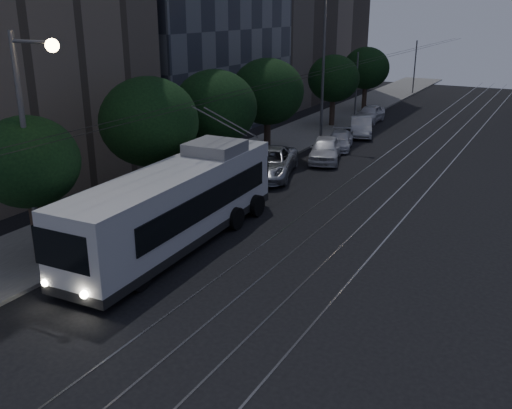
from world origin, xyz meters
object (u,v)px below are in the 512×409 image
at_px(car_white_c, 361,126).
at_px(car_white_d, 370,114).
at_px(trolleybus, 178,204).
at_px(car_white_b, 340,140).
at_px(streetlamp_far, 329,51).
at_px(pickup_silver, 269,162).
at_px(streetlamp_near, 32,134).
at_px(car_white_a, 325,149).

bearing_deg(car_white_c, car_white_d, 81.90).
xyz_separation_m(trolleybus, car_white_b, (-0.21, 19.55, -1.17)).
xyz_separation_m(car_white_c, streetlamp_far, (-1.87, -2.61, 5.82)).
xyz_separation_m(pickup_silver, car_white_c, (1.12, 13.48, -0.09)).
xyz_separation_m(pickup_silver, streetlamp_near, (-1.10, -15.75, 4.56)).
bearing_deg(pickup_silver, car_white_a, 55.28).
relative_size(pickup_silver, car_white_b, 1.45).
distance_m(trolleybus, streetlamp_far, 22.41).
height_order(car_white_c, streetlamp_far, streetlamp_far).
height_order(car_white_c, streetlamp_near, streetlamp_near).
relative_size(car_white_a, car_white_b, 1.12).
height_order(streetlamp_near, streetlamp_far, streetlamp_far).
bearing_deg(car_white_d, trolleybus, -87.84).
xyz_separation_m(car_white_a, streetlamp_far, (-2.35, 5.99, 5.77)).
xyz_separation_m(car_white_b, car_white_d, (-1.19, 10.50, 0.14)).
xyz_separation_m(trolleybus, car_white_c, (-0.28, 24.40, -1.02)).
bearing_deg(car_white_b, car_white_d, 81.58).
bearing_deg(pickup_silver, car_white_c, 68.68).
distance_m(car_white_b, streetlamp_far, 6.65).
bearing_deg(streetlamp_far, pickup_silver, -86.05).
bearing_deg(trolleybus, car_white_c, 88.18).
distance_m(car_white_c, streetlamp_far, 6.65).
height_order(car_white_a, car_white_d, car_white_a).
bearing_deg(car_white_d, car_white_b, -84.05).
bearing_deg(car_white_b, trolleybus, -104.27).
height_order(car_white_c, car_white_d, same).
height_order(car_white_d, streetlamp_near, streetlamp_near).
bearing_deg(car_white_a, car_white_c, 76.13).
height_order(trolleybus, streetlamp_far, streetlamp_far).
relative_size(pickup_silver, streetlamp_near, 0.68).
distance_m(car_white_a, car_white_d, 14.34).
bearing_deg(car_white_a, car_white_b, 79.17).
bearing_deg(streetlamp_far, car_white_d, 84.81).
relative_size(trolleybus, streetlamp_far, 1.18).
distance_m(trolleybus, car_white_c, 24.42).
xyz_separation_m(car_white_b, car_white_c, (-0.07, 4.85, 0.14)).
xyz_separation_m(pickup_silver, car_white_d, (0.00, 19.14, -0.09)).
bearing_deg(trolleybus, car_white_b, 88.14).
xyz_separation_m(car_white_c, car_white_d, (-1.12, 5.65, 0.00)).
xyz_separation_m(car_white_d, streetlamp_far, (-0.75, -8.26, 5.82)).
bearing_deg(car_white_d, car_white_a, -84.11).
relative_size(trolleybus, pickup_silver, 2.14).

